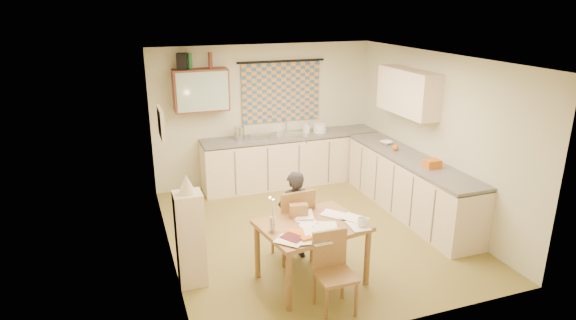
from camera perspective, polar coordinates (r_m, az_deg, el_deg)
name	(u,v)px	position (r m, az deg, el deg)	size (l,w,h in m)	color
floor	(311,232)	(7.12, 2.78, -8.52)	(4.00, 4.50, 0.02)	olive
ceiling	(314,57)	(6.39, 3.14, 12.08)	(4.00, 4.50, 0.02)	white
wall_back	(265,115)	(8.70, -2.78, 5.36)	(4.00, 0.02, 2.50)	beige
wall_front	(403,215)	(4.77, 13.44, -6.38)	(4.00, 0.02, 2.50)	beige
wall_left	(164,166)	(6.19, -14.51, -0.67)	(0.02, 4.50, 2.50)	beige
wall_right	(435,137)	(7.62, 17.07, 2.67)	(0.02, 4.50, 2.50)	beige
window_blind	(281,92)	(8.67, -0.82, 8.03)	(1.45, 0.03, 1.05)	#2D5983
curtain_rod	(281,61)	(8.57, -0.80, 11.63)	(0.04, 0.04, 1.60)	black
wall_cabinet	(201,90)	(8.16, -10.28, 8.16)	(0.90, 0.34, 0.70)	#572A1D
wall_cabinet_glass	(203,92)	(8.00, -10.07, 7.96)	(0.84, 0.02, 0.64)	#99B2A5
upper_cabinet_right	(408,92)	(7.83, 14.03, 7.84)	(0.34, 1.30, 0.70)	beige
framed_print	(161,123)	(6.45, -14.84, 4.24)	(0.04, 0.50, 0.40)	beige
print_canvas	(163,123)	(6.45, -14.62, 4.26)	(0.01, 0.42, 0.32)	silver
counter_back	(293,160)	(8.77, 0.61, 0.06)	(3.30, 0.62, 0.92)	beige
counter_right	(410,186)	(7.77, 14.21, -2.98)	(0.62, 2.95, 0.92)	beige
stove	(456,215)	(6.95, 19.30, -6.12)	(0.58, 0.58, 0.90)	white
sink	(292,137)	(8.63, 0.47, 2.74)	(0.55, 0.45, 0.10)	silver
tap	(286,125)	(8.74, -0.22, 4.15)	(0.03, 0.03, 0.28)	silver
dish_rack	(261,136)	(8.44, -3.25, 2.83)	(0.35, 0.30, 0.06)	silver
kettle	(239,133)	(8.32, -5.81, 3.18)	(0.18, 0.18, 0.24)	silver
mixing_bowl	(320,128)	(8.80, 3.78, 3.81)	(0.24, 0.24, 0.16)	white
soap_bottle	(306,127)	(8.74, 2.17, 3.88)	(0.11, 0.11, 0.20)	white
bowl	(386,143)	(8.22, 11.57, 2.02)	(0.22, 0.22, 0.05)	white
orange_bag	(432,164)	(7.21, 16.75, -0.43)	(0.22, 0.16, 0.12)	#C65F11
fruit_orange	(395,147)	(7.90, 12.61, 1.46)	(0.10, 0.10, 0.10)	#C65F11
speaker	(182,61)	(8.05, -12.46, 11.34)	(0.16, 0.20, 0.26)	black
bottle_green	(190,61)	(8.07, -11.55, 11.42)	(0.07, 0.07, 0.26)	#195926
bottle_brown	(210,60)	(8.13, -9.20, 11.59)	(0.07, 0.07, 0.26)	#572A1D
dining_table	(312,252)	(5.80, 2.81, -10.84)	(1.31, 1.08, 0.75)	brown
chair_far	(292,236)	(6.29, 0.51, -9.05)	(0.47, 0.47, 1.00)	brown
chair_near	(334,287)	(5.38, 5.51, -14.79)	(0.40, 0.40, 0.88)	brown
person	(294,216)	(6.16, 0.70, -6.65)	(0.47, 0.33, 1.20)	black
shelf_stand	(190,239)	(5.76, -11.49, -9.18)	(0.32, 0.30, 1.15)	beige
lampshade	(186,184)	(5.48, -11.95, -2.80)	(0.20, 0.20, 0.22)	beige
letter_rack	(299,211)	(5.76, 1.26, -6.01)	(0.22, 0.10, 0.16)	brown
mug	(363,223)	(5.60, 8.85, -7.34)	(0.14, 0.14, 0.10)	white
magazine	(287,241)	(5.22, -0.08, -9.60)	(0.28, 0.30, 0.02)	maroon
book	(287,235)	(5.35, -0.13, -8.85)	(0.25, 0.31, 0.02)	#C65F11
orange_box	(306,239)	(5.24, 2.20, -9.35)	(0.12, 0.08, 0.04)	#C65F11
eyeglasses	(336,230)	(5.48, 5.72, -8.26)	(0.13, 0.04, 0.02)	black
candle_holder	(273,224)	(5.41, -1.85, -7.61)	(0.06, 0.06, 0.18)	silver
candle	(273,209)	(5.30, -1.76, -5.79)	(0.02, 0.02, 0.22)	white
candle_flame	(270,198)	(5.27, -2.17, -4.49)	(0.02, 0.02, 0.02)	#FFCC66
papers	(318,227)	(5.52, 3.60, -7.96)	(1.26, 0.92, 0.02)	white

